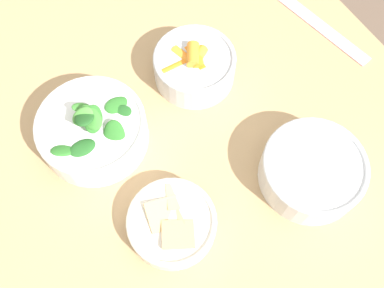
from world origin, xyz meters
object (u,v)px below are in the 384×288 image
object	(u,v)px
bowl_greens	(93,130)
bowl_beans_hotdog	(312,171)
bowl_carrots	(194,65)
ruler	(311,19)
bowl_cookies	(172,223)

from	to	relation	value
bowl_greens	bowl_beans_hotdog	size ratio (longest dim) A/B	1.10
bowl_carrots	bowl_beans_hotdog	size ratio (longest dim) A/B	0.89
bowl_beans_hotdog	ruler	world-z (taller)	bowl_beans_hotdog
bowl_beans_hotdog	ruler	bearing A→B (deg)	141.51
bowl_beans_hotdog	bowl_greens	bearing A→B (deg)	-132.08
bowl_carrots	ruler	xyz separation A→B (m)	(0.01, 0.29, -0.03)
bowl_beans_hotdog	bowl_cookies	size ratio (longest dim) A/B	1.19
bowl_cookies	bowl_beans_hotdog	bearing A→B (deg)	79.46
bowl_beans_hotdog	bowl_cookies	bearing A→B (deg)	-100.54
bowl_beans_hotdog	bowl_cookies	xyz separation A→B (m)	(-0.05, -0.25, -0.01)
ruler	bowl_greens	bearing A→B (deg)	-87.49
ruler	bowl_cookies	bearing A→B (deg)	-63.52
bowl_greens	bowl_beans_hotdog	xyz separation A→B (m)	(0.26, 0.29, -0.01)
bowl_greens	bowl_cookies	size ratio (longest dim) A/B	1.31
bowl_carrots	ruler	distance (m)	0.29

